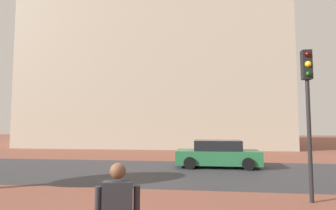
# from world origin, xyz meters

# --- Properties ---
(ground_plane) EXTENTS (120.00, 120.00, 0.00)m
(ground_plane) POSITION_xyz_m (0.00, 10.00, 0.00)
(ground_plane) COLOR brown
(street_asphalt_strip) EXTENTS (120.00, 7.95, 0.00)m
(street_asphalt_strip) POSITION_xyz_m (0.00, 9.89, 0.00)
(street_asphalt_strip) COLOR #38383D
(street_asphalt_strip) RESTS_ON ground_plane
(landmark_building) EXTENTS (28.43, 13.80, 32.77)m
(landmark_building) POSITION_xyz_m (-3.74, 28.80, 10.99)
(landmark_building) COLOR #B2A893
(landmark_building) RESTS_ON ground_plane
(car_green) EXTENTS (4.51, 2.11, 1.47)m
(car_green) POSITION_xyz_m (2.84, 11.63, 0.71)
(car_green) COLOR #287042
(car_green) RESTS_ON ground_plane
(traffic_light_pole) EXTENTS (0.28, 0.34, 4.56)m
(traffic_light_pole) POSITION_xyz_m (5.24, 4.82, 3.19)
(traffic_light_pole) COLOR black
(traffic_light_pole) RESTS_ON ground_plane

